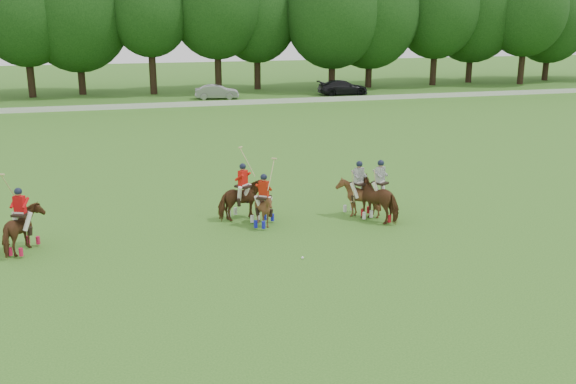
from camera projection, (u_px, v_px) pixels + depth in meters
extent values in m
plane|color=#2F641C|center=(248.00, 274.00, 20.31)|extent=(180.00, 180.00, 0.00)
cylinder|color=black|center=(30.00, 73.00, 61.94)|extent=(0.70, 0.70, 4.64)
ellipsoid|color=black|center=(24.00, 13.00, 60.42)|extent=(8.80, 8.80, 10.13)
cylinder|color=black|center=(81.00, 73.00, 64.09)|extent=(0.70, 0.70, 4.31)
ellipsoid|color=black|center=(76.00, 9.00, 62.42)|extent=(10.67, 10.67, 12.27)
cylinder|color=black|center=(153.00, 68.00, 64.26)|extent=(0.70, 0.70, 5.24)
ellipsoid|color=black|center=(149.00, 9.00, 62.73)|extent=(8.06, 8.06, 9.26)
cylinder|color=black|center=(218.00, 67.00, 66.14)|extent=(0.70, 0.70, 5.19)
ellipsoid|color=black|center=(216.00, 4.00, 64.47)|extent=(9.50, 9.50, 10.92)
cylinder|color=black|center=(257.00, 68.00, 68.61)|extent=(0.70, 0.70, 4.48)
ellipsoid|color=black|center=(257.00, 15.00, 67.13)|extent=(8.60, 8.60, 9.89)
cylinder|color=black|center=(332.00, 70.00, 67.88)|extent=(0.70, 0.70, 4.21)
ellipsoid|color=black|center=(333.00, 12.00, 66.28)|extent=(10.11, 10.11, 11.63)
cylinder|color=black|center=(369.00, 69.00, 70.31)|extent=(0.70, 0.70, 4.07)
ellipsoid|color=black|center=(371.00, 12.00, 68.70)|extent=(10.46, 10.46, 12.03)
cylinder|color=black|center=(434.00, 64.00, 72.36)|extent=(0.70, 0.70, 4.79)
ellipsoid|color=black|center=(437.00, 9.00, 70.75)|extent=(9.47, 9.47, 10.89)
cylinder|color=black|center=(469.00, 63.00, 75.18)|extent=(0.70, 0.70, 4.44)
ellipsoid|color=black|center=(474.00, 8.00, 73.48)|extent=(10.84, 10.84, 12.47)
cylinder|color=black|center=(522.00, 63.00, 73.36)|extent=(0.70, 0.70, 4.86)
ellipsoid|color=black|center=(527.00, 10.00, 71.79)|extent=(8.94, 8.94, 10.28)
cylinder|color=black|center=(546.00, 64.00, 77.61)|extent=(0.70, 0.70, 3.90)
ellipsoid|color=black|center=(551.00, 18.00, 76.14)|extent=(9.29, 9.29, 10.68)
cube|color=white|center=(161.00, 105.00, 55.61)|extent=(120.00, 0.10, 0.44)
imported|color=gray|center=(217.00, 92.00, 61.05)|extent=(4.28, 2.01, 1.36)
imported|color=black|center=(343.00, 87.00, 64.16)|extent=(5.10, 2.21, 1.46)
imported|color=#4E2C14|center=(23.00, 230.00, 22.02)|extent=(1.49, 2.06, 1.58)
cube|color=black|center=(21.00, 214.00, 21.87)|extent=(0.62, 0.68, 0.08)
cylinder|color=tan|center=(9.00, 188.00, 21.65)|extent=(0.31, 0.73, 1.08)
imported|color=#4E2C14|center=(243.00, 201.00, 25.39)|extent=(2.11, 2.08, 1.62)
cube|color=black|center=(243.00, 186.00, 25.23)|extent=(0.70, 0.71, 0.08)
cylinder|color=tan|center=(247.00, 162.00, 25.22)|extent=(0.51, 0.62, 1.08)
imported|color=#4E2C14|center=(264.00, 210.00, 24.72)|extent=(1.58, 1.62, 1.35)
cube|color=black|center=(264.00, 197.00, 24.59)|extent=(0.68, 0.71, 0.08)
cylinder|color=tan|center=(271.00, 175.00, 24.25)|extent=(0.45, 0.66, 1.08)
imported|color=#4E2C14|center=(379.00, 198.00, 25.47)|extent=(1.93, 2.25, 1.75)
cube|color=black|center=(380.00, 183.00, 25.29)|extent=(0.68, 0.71, 0.08)
cylinder|color=tan|center=(376.00, 186.00, 25.10)|extent=(0.14, 0.19, 1.29)
imported|color=#4E2C14|center=(358.00, 197.00, 25.87)|extent=(1.72, 1.81, 1.60)
cube|color=black|center=(359.00, 183.00, 25.72)|extent=(0.61, 0.68, 0.08)
cylinder|color=tan|center=(353.00, 187.00, 25.57)|extent=(0.10, 0.21, 1.29)
sphere|color=white|center=(303.00, 258.00, 21.57)|extent=(0.09, 0.09, 0.09)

